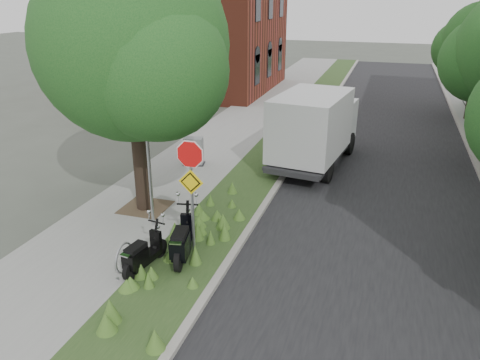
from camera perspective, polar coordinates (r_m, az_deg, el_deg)
The scene contains 16 objects.
ground at distance 11.40m, azimuth -0.12°, elevation -12.28°, with size 120.00×120.00×0.00m, color #4C5147.
sidewalk_near at distance 21.24m, azimuth -2.73°, elevation 4.52°, with size 3.50×60.00×0.12m, color gray.
verge at distance 20.48m, azimuth 4.52°, elevation 3.81°, with size 2.00×60.00×0.12m, color #29441D.
kerb_near at distance 20.28m, azimuth 7.27°, elevation 3.53°, with size 0.20×60.00×0.13m, color #9E9991.
road at distance 20.02m, azimuth 17.14°, elevation 2.27°, with size 7.00×60.00×0.01m, color black.
kerb_far at distance 20.32m, azimuth 27.01°, elevation 1.27°, with size 0.20×60.00×0.13m, color #9E9991.
street_tree_main at distance 13.83m, azimuth -13.10°, elevation 14.73°, with size 6.21×5.54×7.66m.
bare_post at distance 13.10m, azimuth -11.10°, elevation 2.40°, with size 0.08×0.08×4.00m.
bike_hoop at distance 11.68m, azimuth -13.94°, elevation -9.21°, with size 0.06×0.78×0.77m.
sign_assembly at distance 11.24m, azimuth -6.01°, elevation 0.52°, with size 0.94×0.08×3.22m.
brick_building at distance 33.43m, azimuth -4.21°, elevation 18.11°, with size 9.40×10.40×8.30m.
far_tree_c at distance 27.42m, azimuth 27.14°, elevation 14.50°, with size 4.37×3.89×5.93m.
scooter_near at distance 11.60m, azimuth -12.01°, elevation -9.23°, with size 0.50×1.64×0.78m.
scooter_far at distance 11.83m, azimuth -7.07°, elevation -7.84°, with size 0.66×1.90×0.91m.
box_truck at distance 18.38m, azimuth 9.11°, elevation 6.61°, with size 2.84×5.77×2.51m.
utility_cabinet at distance 18.33m, azimuth -5.67°, elevation 3.47°, with size 0.90×0.69×1.08m.
Camera 1 is at (2.91, -8.96, 6.41)m, focal length 35.00 mm.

